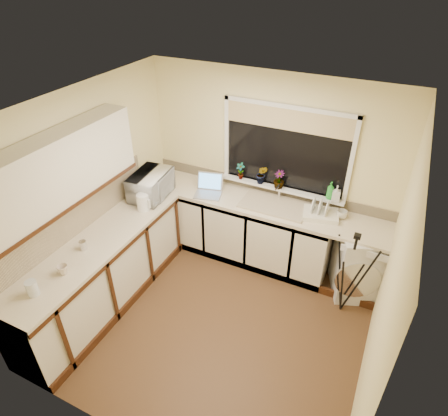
# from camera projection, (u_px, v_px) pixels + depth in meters

# --- Properties ---
(floor) EXTENTS (3.20, 3.20, 0.00)m
(floor) POSITION_uv_depth(u_px,v_px,m) (217.00, 319.00, 4.49)
(floor) COLOR #4F321F
(floor) RESTS_ON ground
(ceiling) EXTENTS (3.20, 3.20, 0.00)m
(ceiling) POSITION_uv_depth(u_px,v_px,m) (214.00, 113.00, 3.14)
(ceiling) COLOR white
(ceiling) RESTS_ON ground
(wall_back) EXTENTS (3.20, 0.00, 3.20)m
(wall_back) POSITION_uv_depth(u_px,v_px,m) (269.00, 169.00, 4.94)
(wall_back) COLOR beige
(wall_back) RESTS_ON ground
(wall_front) EXTENTS (3.20, 0.00, 3.20)m
(wall_front) POSITION_uv_depth(u_px,v_px,m) (118.00, 353.00, 2.69)
(wall_front) COLOR beige
(wall_front) RESTS_ON ground
(wall_left) EXTENTS (0.00, 3.00, 3.00)m
(wall_left) POSITION_uv_depth(u_px,v_px,m) (89.00, 197.00, 4.39)
(wall_left) COLOR beige
(wall_left) RESTS_ON ground
(wall_right) EXTENTS (0.00, 3.00, 3.00)m
(wall_right) POSITION_uv_depth(u_px,v_px,m) (388.00, 284.00, 3.24)
(wall_right) COLOR beige
(wall_right) RESTS_ON ground
(base_cabinet_back) EXTENTS (2.55, 0.60, 0.86)m
(base_cabinet_back) POSITION_uv_depth(u_px,v_px,m) (235.00, 226.00, 5.28)
(base_cabinet_back) COLOR silver
(base_cabinet_back) RESTS_ON floor
(base_cabinet_left) EXTENTS (0.54, 2.40, 0.86)m
(base_cabinet_left) POSITION_uv_depth(u_px,v_px,m) (104.00, 273.00, 4.50)
(base_cabinet_left) COLOR silver
(base_cabinet_left) RESTS_ON floor
(worktop_back) EXTENTS (3.20, 0.60, 0.04)m
(worktop_back) POSITION_uv_depth(u_px,v_px,m) (259.00, 204.00, 4.91)
(worktop_back) COLOR beige
(worktop_back) RESTS_ON base_cabinet_back
(worktop_left) EXTENTS (0.60, 2.40, 0.04)m
(worktop_left) POSITION_uv_depth(u_px,v_px,m) (97.00, 243.00, 4.25)
(worktop_left) COLOR beige
(worktop_left) RESTS_ON base_cabinet_left
(upper_cabinet) EXTENTS (0.28, 1.90, 0.70)m
(upper_cabinet) POSITION_uv_depth(u_px,v_px,m) (57.00, 171.00, 3.68)
(upper_cabinet) COLOR silver
(upper_cabinet) RESTS_ON wall_left
(splashback_left) EXTENTS (0.02, 2.40, 0.45)m
(splashback_left) POSITION_uv_depth(u_px,v_px,m) (72.00, 218.00, 4.22)
(splashback_left) COLOR beige
(splashback_left) RESTS_ON wall_left
(splashback_back) EXTENTS (3.20, 0.02, 0.14)m
(splashback_back) POSITION_uv_depth(u_px,v_px,m) (267.00, 187.00, 5.08)
(splashback_back) COLOR beige
(splashback_back) RESTS_ON wall_back
(window_glass) EXTENTS (1.50, 0.02, 1.00)m
(window_glass) POSITION_uv_depth(u_px,v_px,m) (286.00, 149.00, 4.68)
(window_glass) COLOR black
(window_glass) RESTS_ON wall_back
(window_blind) EXTENTS (1.50, 0.02, 0.25)m
(window_blind) POSITION_uv_depth(u_px,v_px,m) (288.00, 120.00, 4.46)
(window_blind) COLOR tan
(window_blind) RESTS_ON wall_back
(windowsill) EXTENTS (1.60, 0.14, 0.03)m
(windowsill) POSITION_uv_depth(u_px,v_px,m) (281.00, 188.00, 4.92)
(windowsill) COLOR white
(windowsill) RESTS_ON wall_back
(sink) EXTENTS (0.82, 0.46, 0.03)m
(sink) POSITION_uv_depth(u_px,v_px,m) (274.00, 205.00, 4.82)
(sink) COLOR tan
(sink) RESTS_ON worktop_back
(faucet) EXTENTS (0.03, 0.03, 0.24)m
(faucet) POSITION_uv_depth(u_px,v_px,m) (280.00, 191.00, 4.90)
(faucet) COLOR silver
(faucet) RESTS_ON worktop_back
(washing_machine) EXTENTS (0.78, 0.77, 0.87)m
(washing_machine) POSITION_uv_depth(u_px,v_px,m) (363.00, 262.00, 4.66)
(washing_machine) COLOR silver
(washing_machine) RESTS_ON floor
(laptop) EXTENTS (0.40, 0.39, 0.24)m
(laptop) POSITION_uv_depth(u_px,v_px,m) (209.00, 188.00, 5.05)
(laptop) COLOR #9D9CA4
(laptop) RESTS_ON worktop_back
(kettle) EXTENTS (0.15, 0.15, 0.20)m
(kettle) POSITION_uv_depth(u_px,v_px,m) (143.00, 202.00, 4.71)
(kettle) COLOR white
(kettle) RESTS_ON worktop_left
(dish_rack) EXTENTS (0.46, 0.39, 0.06)m
(dish_rack) POSITION_uv_depth(u_px,v_px,m) (321.00, 214.00, 4.62)
(dish_rack) COLOR silver
(dish_rack) RESTS_ON worktop_back
(tripod) EXTENTS (0.67, 0.67, 1.10)m
(tripod) POSITION_uv_depth(u_px,v_px,m) (348.00, 274.00, 4.31)
(tripod) COLOR black
(tripod) RESTS_ON floor
(glass_jug) EXTENTS (0.11, 0.11, 0.15)m
(glass_jug) POSITION_uv_depth(u_px,v_px,m) (32.00, 288.00, 3.55)
(glass_jug) COLOR silver
(glass_jug) RESTS_ON worktop_left
(steel_jar) EXTENTS (0.08, 0.08, 0.10)m
(steel_jar) POSITION_uv_depth(u_px,v_px,m) (83.00, 245.00, 4.10)
(steel_jar) COLOR silver
(steel_jar) RESTS_ON worktop_left
(microwave) EXTENTS (0.46, 0.63, 0.32)m
(microwave) POSITION_uv_depth(u_px,v_px,m) (151.00, 185.00, 4.94)
(microwave) COLOR white
(microwave) RESTS_ON worktop_left
(plant_a) EXTENTS (0.13, 0.10, 0.22)m
(plant_a) POSITION_uv_depth(u_px,v_px,m) (240.00, 171.00, 5.03)
(plant_a) COLOR #999999
(plant_a) RESTS_ON windowsill
(plant_b) EXTENTS (0.15, 0.12, 0.25)m
(plant_b) POSITION_uv_depth(u_px,v_px,m) (262.00, 175.00, 4.93)
(plant_b) COLOR #999999
(plant_b) RESTS_ON windowsill
(plant_c) EXTENTS (0.17, 0.17, 0.24)m
(plant_c) POSITION_uv_depth(u_px,v_px,m) (279.00, 179.00, 4.84)
(plant_c) COLOR #999999
(plant_c) RESTS_ON windowsill
(soap_bottle_green) EXTENTS (0.10, 0.10, 0.22)m
(soap_bottle_green) POSITION_uv_depth(u_px,v_px,m) (330.00, 191.00, 4.63)
(soap_bottle_green) COLOR green
(soap_bottle_green) RESTS_ON windowsill
(soap_bottle_clear) EXTENTS (0.10, 0.11, 0.20)m
(soap_bottle_clear) POSITION_uv_depth(u_px,v_px,m) (336.00, 194.00, 4.59)
(soap_bottle_clear) COLOR #999999
(soap_bottle_clear) RESTS_ON windowsill
(cup_back) EXTENTS (0.16, 0.16, 0.10)m
(cup_back) POSITION_uv_depth(u_px,v_px,m) (342.00, 214.00, 4.58)
(cup_back) COLOR beige
(cup_back) RESTS_ON worktop_back
(cup_left) EXTENTS (0.13, 0.13, 0.10)m
(cup_left) POSITION_uv_depth(u_px,v_px,m) (63.00, 270.00, 3.79)
(cup_left) COLOR beige
(cup_left) RESTS_ON worktop_left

